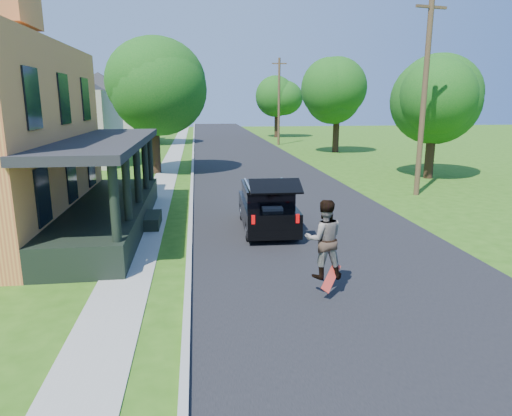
{
  "coord_description": "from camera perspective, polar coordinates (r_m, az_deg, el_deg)",
  "views": [
    {
      "loc": [
        -3.75,
        -9.92,
        4.34
      ],
      "look_at": [
        -2.07,
        3.0,
        1.27
      ],
      "focal_mm": 32.0,
      "sensor_mm": 36.0,
      "label": 1
    }
  ],
  "objects": [
    {
      "name": "tree_left_far",
      "position": [
        48.68,
        -14.54,
        14.16
      ],
      "size": [
        6.2,
        6.13,
        8.76
      ],
      "rotation": [
        0.0,
        0.0,
        -0.03
      ],
      "color": "black",
      "rests_on": "ground"
    },
    {
      "name": "neighbor_house_far",
      "position": [
        50.86,
        -18.92,
        12.39
      ],
      "size": [
        12.78,
        12.78,
        8.3
      ],
      "color": "#BDB5A7",
      "rests_on": "ground"
    },
    {
      "name": "tree_right_mid",
      "position": [
        40.23,
        10.12,
        14.66
      ],
      "size": [
        5.34,
        5.3,
        8.17
      ],
      "rotation": [
        0.0,
        0.0,
        -0.08
      ],
      "color": "black",
      "rests_on": "ground"
    },
    {
      "name": "neighbor_house_mid",
      "position": [
        35.29,
        -23.99,
        11.9
      ],
      "size": [
        12.78,
        12.78,
        8.3
      ],
      "color": "#BDB5A7",
      "rests_on": "ground"
    },
    {
      "name": "tree_left_mid",
      "position": [
        28.61,
        -12.96,
        15.13
      ],
      "size": [
        6.25,
        6.04,
        8.61
      ],
      "rotation": [
        0.0,
        0.0,
        0.07
      ],
      "color": "black",
      "rests_on": "ground"
    },
    {
      "name": "utility_pole_near",
      "position": [
        22.53,
        20.28,
        13.07
      ],
      "size": [
        1.55,
        0.4,
        8.89
      ],
      "rotation": [
        0.0,
        0.0,
        0.19
      ],
      "color": "#483821",
      "rests_on": "ground"
    },
    {
      "name": "tree_right_near",
      "position": [
        27.83,
        21.41,
        13.46
      ],
      "size": [
        5.93,
        6.06,
        7.58
      ],
      "rotation": [
        0.0,
        0.0,
        -0.27
      ],
      "color": "black",
      "rests_on": "ground"
    },
    {
      "name": "skateboarder",
      "position": [
        10.4,
        8.5,
        -3.86
      ],
      "size": [
        0.92,
        0.73,
        1.82
      ],
      "rotation": [
        0.0,
        0.0,
        3.09
      ],
      "color": "black",
      "rests_on": "ground"
    },
    {
      "name": "skateboard",
      "position": [
        10.5,
        9.35,
        -8.66
      ],
      "size": [
        0.58,
        0.53,
        0.57
      ],
      "rotation": [
        0.0,
        0.0,
        -0.21
      ],
      "color": "#9C180D",
      "rests_on": "ground"
    },
    {
      "name": "ground",
      "position": [
        11.46,
        12.47,
        -9.35
      ],
      "size": [
        140.0,
        140.0,
        0.0
      ],
      "primitive_type": "plane",
      "color": "#2A5911",
      "rests_on": "ground"
    },
    {
      "name": "black_suv",
      "position": [
        15.68,
        1.41,
        0.12
      ],
      "size": [
        1.8,
        4.43,
        2.04
      ],
      "rotation": [
        0.0,
        0.0,
        -0.03
      ],
      "color": "black",
      "rests_on": "ground"
    },
    {
      "name": "tree_right_far",
      "position": [
        56.43,
        2.59,
        14.32
      ],
      "size": [
        6.11,
        5.74,
        7.9
      ],
      "rotation": [
        0.0,
        0.0,
        0.38
      ],
      "color": "black",
      "rests_on": "ground"
    },
    {
      "name": "street",
      "position": [
        30.46,
        -0.26,
        5.06
      ],
      "size": [
        8.0,
        120.0,
        0.02
      ],
      "primitive_type": "cube",
      "color": "black",
      "rests_on": "ground"
    },
    {
      "name": "utility_pole_far",
      "position": [
        46.51,
        2.88,
        13.24
      ],
      "size": [
        1.46,
        0.25,
        8.43
      ],
      "rotation": [
        0.0,
        0.0,
        -0.05
      ],
      "color": "#483821",
      "rests_on": "ground"
    },
    {
      "name": "curb",
      "position": [
        30.23,
        -7.93,
        4.87
      ],
      "size": [
        0.15,
        120.0,
        0.12
      ],
      "primitive_type": "cube",
      "color": "#969792",
      "rests_on": "ground"
    },
    {
      "name": "front_walk",
      "position": [
        17.47,
        -26.38,
        -2.55
      ],
      "size": [
        6.5,
        1.2,
        0.03
      ],
      "primitive_type": "cube",
      "color": "gray",
      "rests_on": "ground"
    },
    {
      "name": "sidewalk",
      "position": [
        30.29,
        -10.87,
        4.77
      ],
      "size": [
        1.3,
        120.0,
        0.03
      ],
      "primitive_type": "cube",
      "color": "gray",
      "rests_on": "ground"
    }
  ]
}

